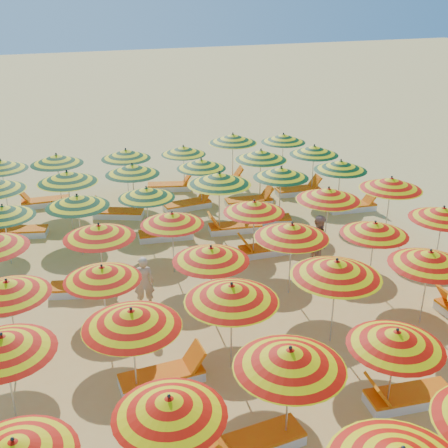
{
  "coord_description": "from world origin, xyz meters",
  "views": [
    {
      "loc": [
        -5.02,
        -12.29,
        7.46
      ],
      "look_at": [
        0.0,
        0.5,
        1.6
      ],
      "focal_mm": 45.0,
      "sensor_mm": 36.0,
      "label": 1
    }
  ],
  "objects": [
    {
      "name": "lounger_14",
      "position": [
        6.14,
        3.48,
        0.15
      ],
      "size": [
        1.8,
        0.81,
        0.69
      ],
      "rotation": [
        0.0,
        0.0,
        -0.14
      ],
      "color": "white",
      "rests_on": "ground"
    },
    {
      "name": "umbrella_38",
      "position": [
        -1.27,
        5.76,
        1.72
      ],
      "size": [
        2.13,
        2.13,
        1.96
      ],
      "color": "silver",
      "rests_on": "ground"
    },
    {
      "name": "lounger_6",
      "position": [
        -2.77,
        -3.23,
        0.15
      ],
      "size": [
        1.74,
        0.59,
        0.69
      ],
      "rotation": [
        0.0,
        0.0,
        0.01
      ],
      "color": "white",
      "rests_on": "ground"
    },
    {
      "name": "umbrella_8",
      "position": [
        -1.21,
        -5.57,
        1.79
      ],
      "size": [
        2.51,
        2.51,
        2.03
      ],
      "color": "silver",
      "rests_on": "ground"
    },
    {
      "name": "umbrella_39",
      "position": [
        1.19,
        5.75,
        1.64
      ],
      "size": [
        2.2,
        2.2,
        1.87
      ],
      "color": "silver",
      "rests_on": "ground"
    },
    {
      "name": "umbrella_46",
      "position": [
        3.32,
        8.0,
        1.82
      ],
      "size": [
        2.08,
        2.08,
        2.07
      ],
      "color": "silver",
      "rests_on": "ground"
    },
    {
      "name": "lounger_11",
      "position": [
        -0.74,
        3.56,
        0.15
      ],
      "size": [
        1.8,
        0.82,
        0.69
      ],
      "rotation": [
        0.0,
        0.0,
        -0.14
      ],
      "color": "white",
      "rests_on": "ground"
    },
    {
      "name": "umbrella_21",
      "position": [
        1.27,
        -0.92,
        1.78
      ],
      "size": [
        1.98,
        1.98,
        2.03
      ],
      "color": "silver",
      "rests_on": "ground"
    },
    {
      "name": "umbrella_16",
      "position": [
        3.53,
        -3.35,
        1.73
      ],
      "size": [
        2.46,
        2.46,
        1.97
      ],
      "color": "silver",
      "rests_on": "ground"
    },
    {
      "name": "umbrella_43",
      "position": [
        -3.53,
        7.86,
        1.74
      ],
      "size": [
        2.26,
        2.26,
        1.98
      ],
      "color": "silver",
      "rests_on": "ground"
    },
    {
      "name": "umbrella_25",
      "position": [
        -3.22,
        0.98,
        1.71
      ],
      "size": [
        2.41,
        2.41,
        1.95
      ],
      "color": "silver",
      "rests_on": "ground"
    },
    {
      "name": "umbrella_23",
      "position": [
        5.78,
        -1.23,
        1.71
      ],
      "size": [
        2.18,
        2.18,
        1.94
      ],
      "color": "silver",
      "rests_on": "ground"
    },
    {
      "name": "umbrella_12",
      "position": [
        -5.62,
        -3.29,
        1.71
      ],
      "size": [
        1.96,
        1.96,
        1.94
      ],
      "color": "silver",
      "rests_on": "ground"
    },
    {
      "name": "ground",
      "position": [
        0.0,
        0.0,
        0.0
      ],
      "size": [
        120.0,
        120.0,
        0.0
      ],
      "primitive_type": "plane",
      "color": "#DAB661",
      "rests_on": "ground"
    },
    {
      "name": "umbrella_13",
      "position": [
        -3.37,
        -3.39,
        1.76
      ],
      "size": [
        2.12,
        2.12,
        2.0
      ],
      "color": "silver",
      "rests_on": "ground"
    },
    {
      "name": "umbrella_29",
      "position": [
        5.79,
        1.12,
        1.82
      ],
      "size": [
        2.13,
        2.13,
        2.06
      ],
      "color": "silver",
      "rests_on": "ground"
    },
    {
      "name": "umbrella_32",
      "position": [
        -1.34,
        3.57,
        1.63
      ],
      "size": [
        2.08,
        2.08,
        1.85
      ],
      "color": "silver",
      "rests_on": "ground"
    },
    {
      "name": "lounger_16",
      "position": [
        -1.87,
        5.94,
        0.15
      ],
      "size": [
        1.82,
        1.25,
        0.69
      ],
      "rotation": [
        0.0,
        0.0,
        2.71
      ],
      "color": "white",
      "rests_on": "ground"
    },
    {
      "name": "beachgoer_a",
      "position": [
        -2.42,
        -0.24,
        0.7
      ],
      "size": [
        0.57,
        0.44,
        1.4
      ],
      "primitive_type": "imported",
      "rotation": [
        0.0,
        0.0,
        2.92
      ],
      "color": "tan",
      "rests_on": "ground"
    },
    {
      "name": "lounger_22",
      "position": [
        2.82,
        7.86,
        0.15
      ],
      "size": [
        1.81,
        0.91,
        0.69
      ],
      "rotation": [
        0.0,
        0.0,
        -0.2
      ],
      "color": "white",
      "rests_on": "ground"
    },
    {
      "name": "umbrella_31",
      "position": [
        -3.43,
        3.39,
        1.72
      ],
      "size": [
        1.85,
        1.85,
        1.95
      ],
      "color": "silver",
      "rests_on": "ground"
    },
    {
      "name": "lounger_10",
      "position": [
        1.72,
        1.41,
        0.15
      ],
      "size": [
        1.77,
        0.69,
        0.69
      ],
      "rotation": [
        0.0,
        0.0,
        3.08
      ],
      "color": "white",
      "rests_on": "ground"
    },
    {
      "name": "umbrella_35",
      "position": [
        5.54,
        3.58,
        1.72
      ],
      "size": [
        1.86,
        1.86,
        1.95
      ],
      "color": "silver",
      "rests_on": "ground"
    },
    {
      "name": "umbrella_14",
      "position": [
        -1.31,
        -3.26,
        1.8
      ],
      "size": [
        2.28,
        2.28,
        2.05
      ],
      "color": "silver",
      "rests_on": "ground"
    },
    {
      "name": "lounger_21",
      "position": [
        0.67,
        7.98,
        0.15
      ],
      "size": [
        1.83,
        1.05,
        0.69
      ],
      "rotation": [
        0.0,
        0.0,
        -0.29
      ],
      "color": "white",
      "rests_on": "ground"
    },
    {
      "name": "lounger_17",
      "position": [
        0.69,
        5.81,
        0.15
      ],
      "size": [
        1.77,
        0.69,
        0.69
      ],
      "rotation": [
        0.0,
        0.0,
        0.07
      ],
      "color": "white",
      "rests_on": "ground"
    },
    {
      "name": "umbrella_34",
      "position": [
        3.23,
        3.56,
        1.74
      ],
      "size": [
        2.15,
        2.15,
        1.97
      ],
      "color": "silver",
      "rests_on": "ground"
    },
    {
      "name": "umbrella_20",
      "position": [
        -1.02,
        -1.25,
        1.7
      ],
      "size": [
        1.88,
        1.88,
        1.93
      ],
      "color": "silver",
      "rests_on": "ground"
    },
    {
      "name": "umbrella_7",
      "position": [
        -3.35,
        -5.8,
        1.65
      ],
      "size": [
        2.02,
        2.02,
        1.88
      ],
      "color": "silver",
      "rests_on": "ground"
    },
    {
      "name": "umbrella_19",
      "position": [
        -3.52,
        -1.12,
        1.61
      ],
      "size": [
        2.21,
        2.21,
        1.83
      ],
      "color": "silver",
      "rests_on": "ground"
    },
    {
      "name": "lounger_12",
      "position": [
        1.44,
        3.29,
        0.15
      ],
      "size": [
        1.8,
        0.86,
        0.69
      ],
      "rotation": [
        0.0,
        0.0,
        2.98
      ],
      "color": "white",
      "rests_on": "ground"
    },
    {
      "name": "umbrella_9",
      "position": [
        0.92,
        -5.59,
        1.64
      ],
      "size": [
        2.23,
        2.23,
        1.87
      ],
      "color": "silver",
      "rests_on": "ground"
    },
    {
      "name": "lounger_4",
      "position": [
        1.42,
        -5.54,
        0.15
      ],
      "size": [
        1.8,
        0.81,
        0.69
      ],
      "rotation": [
        0.0,
        0.0,
        3.01
      ],
      "color": "white",
      "rests_on": "ground"
    },
    {
      "name": "umbrella_47",
      "position": [
        5.44,
        7.73,
        1.7
      ],
      "size": [
        2.41,
        2.41,
        1.94
      ],
      "color": "silver",
      "rests_on": "ground"
    },
    {
      "name": "lounger_13",
      "position": [
        2.64,
        3.52,
        0.15
      ],
      "size": [
        1.83,
        1.08,
        0.69
      ],
      "rotation": [
        0.0,
        0.0,
        2.83
      ],
      "color": "white",
      "rests_on": "ground"
    },
    {
      "name": "umbrella_37",
      "position": [
        -3.45,
        5.47,
        1.81
      ],
      "size": [
        2.13,
        2.13,
        2.05
      ],
      "color": "silver",
      "rests_on": "ground"
    },
    {
      "name": "umbrella_33",
      "position": [
        0.94,
        3.3,
        1.89
      ],
      "size": [
        2.49,
        2.49,
        2.14
      ],
      "color": "silver",
      "rests_on": "ground"
    },
    {
      "name": "beachgoer_b",
      "position": [
        2.84,
        0.3,
        0.75
      ],
      "size": [
        0.61,
        0.76,
        1.49
      ],
      "primitive_type": "imported",
      "rotation": [
        0.0,
        0.0,
        1.64
      ],
      "color": "tan",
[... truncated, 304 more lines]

